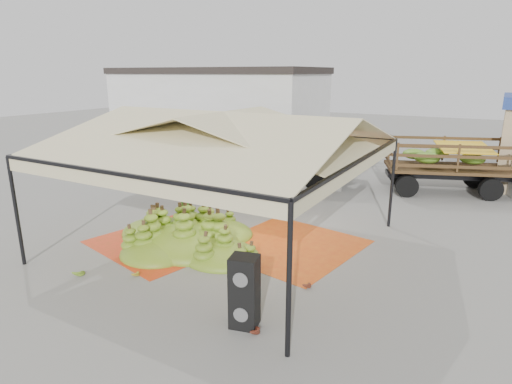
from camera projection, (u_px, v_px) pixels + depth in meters
The scene contains 17 objects.
ground at pixel (226, 243), 13.19m from camera, with size 90.00×90.00×0.00m, color slate.
canopy_tent at pixel (224, 136), 12.30m from camera, with size 8.10×8.10×4.00m.
building_white at pixel (216, 109), 28.94m from camera, with size 14.30×6.30×5.40m.
tarp_left at pixel (165, 241), 13.30m from camera, with size 3.85×3.66×0.01m, color red.
tarp_right at pixel (289, 245), 12.99m from camera, with size 3.77×3.96×0.01m, color #D45D14.
banana_heap at pixel (188, 228), 12.83m from camera, with size 5.44×4.47×1.17m, color #557618.
hand_yellow_a at pixel (134, 273), 11.05m from camera, with size 0.38×0.31×0.17m, color #B08623.
hand_yellow_b at pixel (238, 270), 11.13m from camera, with size 0.49×0.40×0.22m, color gold.
hand_red_a at pixel (252, 328), 8.61m from camera, with size 0.43×0.36×0.20m, color #5E1A15.
hand_red_b at pixel (305, 283), 10.48m from camera, with size 0.39×0.32×0.18m, color #5F2215.
hand_green at pixel (78, 271), 11.10m from camera, with size 0.44×0.36×0.20m, color #476E16.
hanging_bunches at pixel (259, 162), 12.18m from camera, with size 1.74×0.24×0.20m.
speaker_stack at pixel (244, 292), 8.69m from camera, with size 0.66×0.60×1.54m.
banana_leaves at pixel (189, 224), 14.87m from camera, with size 0.96×1.36×3.70m, color #237A20, non-canonical shape.
vendor at pixel (267, 188), 16.15m from camera, with size 0.64×0.42×1.76m, color gray.
truck_left at pixel (272, 150), 20.26m from camera, with size 7.67×4.54×2.49m.
truck_right at pixel (478, 160), 18.24m from camera, with size 7.29×4.60×2.37m.
Camera 1 is at (6.87, -10.22, 5.06)m, focal length 30.00 mm.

